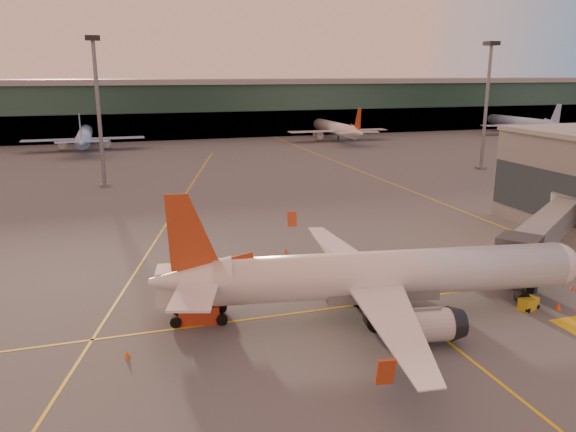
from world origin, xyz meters
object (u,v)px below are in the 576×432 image
object	(u,v)px
gpu_cart	(529,304)
catering_truck	(195,290)
main_airplane	(378,276)
pushback_tug	(459,265)

from	to	relation	value
gpu_cart	catering_truck	bearing A→B (deg)	149.26
main_airplane	gpu_cart	world-z (taller)	main_airplane
main_airplane	catering_truck	distance (m)	14.95
main_airplane	gpu_cart	distance (m)	13.68
main_airplane	pushback_tug	world-z (taller)	main_airplane
pushback_tug	gpu_cart	bearing A→B (deg)	-81.65
catering_truck	pushback_tug	size ratio (longest dim) A/B	1.66
catering_truck	gpu_cart	bearing A→B (deg)	-3.11
catering_truck	pushback_tug	bearing A→B (deg)	17.06
main_airplane	pushback_tug	size ratio (longest dim) A/B	9.62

